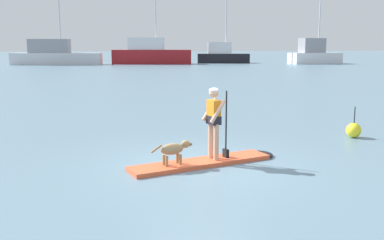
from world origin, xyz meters
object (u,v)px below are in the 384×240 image
at_px(moored_boat_outer, 151,54).
at_px(dog, 174,149).
at_px(marker_buoy, 354,130).
at_px(moored_boat_center, 314,54).
at_px(moored_boat_far_starboard, 222,55).
at_px(moored_boat_port, 55,55).
at_px(person_paddler, 214,118).
at_px(paddleboard, 209,161).

bearing_deg(moored_boat_outer, dog, -96.35).
bearing_deg(marker_buoy, moored_boat_outer, 89.66).
relative_size(dog, moored_boat_center, 0.08).
bearing_deg(dog, moored_boat_far_starboard, 72.75).
distance_m(moored_boat_port, moored_boat_outer, 13.93).
distance_m(person_paddler, marker_buoy, 5.32).
height_order(paddleboard, moored_boat_far_starboard, moored_boat_far_starboard).
bearing_deg(dog, paddleboard, 15.63).
height_order(paddleboard, moored_boat_outer, moored_boat_outer).
bearing_deg(moored_boat_port, moored_boat_far_starboard, 1.72).
distance_m(dog, moored_boat_outer, 56.32).
xyz_separation_m(moored_boat_far_starboard, moored_boat_center, (13.02, -5.59, 0.20)).
relative_size(paddleboard, moored_boat_far_starboard, 0.32).
bearing_deg(person_paddler, moored_boat_center, 59.88).
distance_m(paddleboard, moored_boat_center, 59.40).
height_order(person_paddler, moored_boat_port, moored_boat_port).
height_order(moored_boat_port, marker_buoy, moored_boat_port).
xyz_separation_m(moored_boat_outer, moored_boat_far_starboard, (11.52, 1.21, -0.24)).
height_order(paddleboard, person_paddler, person_paddler).
distance_m(moored_boat_port, moored_boat_far_starboard, 25.46).
bearing_deg(moored_boat_far_starboard, paddleboard, -106.49).
distance_m(paddleboard, moored_boat_outer, 55.98).
bearing_deg(marker_buoy, paddleboard, -159.31).
distance_m(moored_boat_outer, marker_buoy, 53.83).
xyz_separation_m(person_paddler, moored_boat_port, (-8.71, 56.12, 0.30)).
bearing_deg(dog, moored_boat_outer, 83.65).
relative_size(moored_boat_far_starboard, moored_boat_center, 1.00).
bearing_deg(moored_boat_port, paddleboard, -81.30).
height_order(paddleboard, marker_buoy, marker_buoy).
xyz_separation_m(person_paddler, moored_boat_far_starboard, (16.74, 56.88, 0.19)).
height_order(moored_boat_port, moored_boat_far_starboard, moored_boat_far_starboard).
relative_size(dog, marker_buoy, 1.06).
xyz_separation_m(moored_boat_outer, marker_buoy, (-0.32, -53.81, -1.29)).
bearing_deg(moored_boat_far_starboard, moored_boat_center, -23.23).
height_order(person_paddler, moored_boat_far_starboard, moored_boat_far_starboard).
height_order(moored_boat_outer, moored_boat_far_starboard, moored_boat_far_starboard).
xyz_separation_m(paddleboard, dog, (-0.89, -0.25, 0.40)).
bearing_deg(moored_boat_far_starboard, dog, -107.25).
bearing_deg(moored_boat_center, moored_boat_outer, 169.88).
relative_size(paddleboard, dog, 3.78).
height_order(moored_boat_port, moored_boat_center, moored_boat_center).
bearing_deg(paddleboard, marker_buoy, 20.69).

